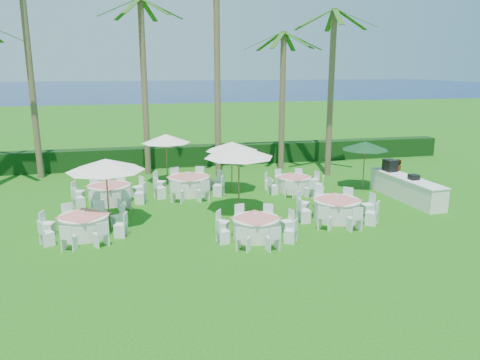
% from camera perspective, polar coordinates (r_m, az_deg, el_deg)
% --- Properties ---
extents(ground, '(120.00, 120.00, 0.00)m').
position_cam_1_polar(ground, '(17.01, -3.46, -6.54)').
color(ground, '#1D570E').
rests_on(ground, ground).
extents(hedge, '(34.00, 1.00, 1.20)m').
position_cam_1_polar(hedge, '(28.37, -7.44, 2.90)').
color(hedge, black).
rests_on(hedge, ground).
extents(ocean, '(260.00, 260.00, 0.00)m').
position_cam_1_polar(ocean, '(117.93, -11.72, 10.65)').
color(ocean, '#07174D').
rests_on(ocean, ground).
extents(banquet_table_a, '(3.04, 3.04, 0.93)m').
position_cam_1_polar(banquet_table_a, '(17.52, -18.47, -5.24)').
color(banquet_table_a, white).
rests_on(banquet_table_a, ground).
extents(banquet_table_b, '(2.92, 2.92, 0.89)m').
position_cam_1_polar(banquet_table_b, '(16.49, 1.95, -5.77)').
color(banquet_table_b, white).
rests_on(banquet_table_b, ground).
extents(banquet_table_c, '(3.23, 3.23, 0.97)m').
position_cam_1_polar(banquet_table_c, '(18.79, 11.67, -3.45)').
color(banquet_table_c, white).
rests_on(banquet_table_c, ground).
extents(banquet_table_d, '(3.22, 3.22, 0.98)m').
position_cam_1_polar(banquet_table_d, '(21.39, -15.63, -1.56)').
color(banquet_table_d, white).
rests_on(banquet_table_d, ground).
extents(banquet_table_e, '(3.34, 3.34, 1.02)m').
position_cam_1_polar(banquet_table_e, '(22.13, -6.26, -0.57)').
color(banquet_table_e, white).
rests_on(banquet_table_e, ground).
extents(banquet_table_f, '(2.80, 2.80, 0.87)m').
position_cam_1_polar(banquet_table_f, '(22.67, 6.60, -0.41)').
color(banquet_table_f, white).
rests_on(banquet_table_f, ground).
extents(umbrella_a, '(2.87, 2.87, 2.58)m').
position_cam_1_polar(umbrella_a, '(17.88, -16.07, 1.79)').
color(umbrella_a, brown).
rests_on(umbrella_a, ground).
extents(umbrella_b, '(2.79, 2.79, 2.84)m').
position_cam_1_polar(umbrella_b, '(18.57, -0.15, 3.51)').
color(umbrella_b, brown).
rests_on(umbrella_b, ground).
extents(umbrella_c, '(2.43, 2.43, 2.56)m').
position_cam_1_polar(umbrella_c, '(23.85, -9.01, 5.02)').
color(umbrella_c, brown).
rests_on(umbrella_c, ground).
extents(umbrella_d, '(2.46, 2.46, 2.43)m').
position_cam_1_polar(umbrella_d, '(21.96, -1.01, 4.12)').
color(umbrella_d, brown).
rests_on(umbrella_d, ground).
extents(umbrella_green, '(2.26, 2.26, 2.34)m').
position_cam_1_polar(umbrella_green, '(23.40, 15.01, 4.06)').
color(umbrella_green, brown).
rests_on(umbrella_green, ground).
extents(buffet_table, '(1.29, 4.51, 1.58)m').
position_cam_1_polar(buffet_table, '(22.37, 19.54, -0.85)').
color(buffet_table, white).
rests_on(buffet_table, ground).
extents(staff_person, '(0.66, 0.52, 1.60)m').
position_cam_1_polar(staff_person, '(23.49, 18.55, 0.51)').
color(staff_person, gray).
rests_on(staff_person, ground).
extents(palm_a, '(4.35, 4.29, 11.24)m').
position_cam_1_polar(palm_a, '(26.82, -24.32, 13.03)').
color(palm_a, brown).
rests_on(palm_a, ground).
extents(palm_b, '(4.40, 4.16, 9.30)m').
position_cam_1_polar(palm_b, '(26.04, -11.62, 11.78)').
color(palm_b, brown).
rests_on(palm_b, ground).
extents(palm_c, '(4.41, 4.05, 10.72)m').
position_cam_1_polar(palm_c, '(25.15, -2.79, 13.63)').
color(palm_c, brown).
rests_on(palm_c, ground).
extents(palm_d, '(4.41, 4.07, 7.73)m').
position_cam_1_polar(palm_d, '(26.90, 5.19, 10.34)').
color(palm_d, brown).
rests_on(palm_d, ground).
extents(palm_e, '(4.30, 4.34, 8.75)m').
position_cam_1_polar(palm_e, '(25.75, 11.05, 11.16)').
color(palm_e, brown).
rests_on(palm_e, ground).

